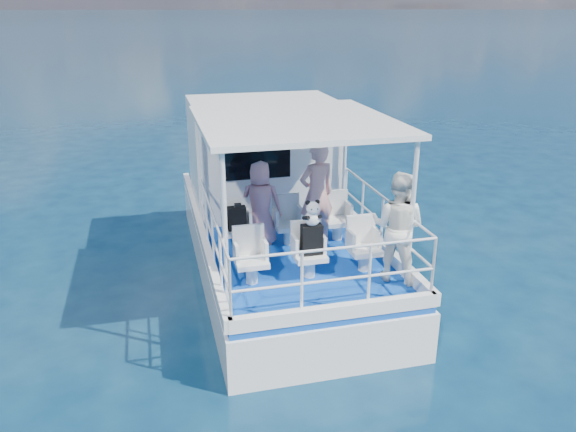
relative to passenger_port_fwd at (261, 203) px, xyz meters
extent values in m
plane|color=#082540|center=(0.46, -0.36, -1.64)|extent=(2000.00, 2000.00, 0.00)
cube|color=white|center=(0.46, 0.64, -1.64)|extent=(3.00, 7.00, 1.60)
cube|color=#0B3A99|center=(0.46, 0.64, -0.79)|extent=(2.90, 6.90, 0.10)
cube|color=white|center=(0.46, 1.94, 0.36)|extent=(2.85, 2.00, 2.20)
cube|color=white|center=(0.46, -0.56, 1.50)|extent=(3.00, 3.20, 0.08)
cylinder|color=white|center=(-0.89, -2.06, 0.36)|extent=(0.07, 0.07, 2.20)
cylinder|color=white|center=(1.81, -2.06, 0.36)|extent=(0.07, 0.07, 2.20)
cylinder|color=white|center=(-0.89, 0.84, 0.36)|extent=(0.07, 0.07, 2.20)
cylinder|color=white|center=(1.81, 0.84, 0.36)|extent=(0.07, 0.07, 2.20)
cube|color=silver|center=(-0.44, -0.16, -0.55)|extent=(0.48, 0.46, 0.38)
cube|color=silver|center=(0.46, -0.16, -0.55)|extent=(0.48, 0.46, 0.38)
cube|color=silver|center=(1.36, -0.16, -0.55)|extent=(0.48, 0.46, 0.38)
cube|color=silver|center=(-0.44, -1.46, -0.55)|extent=(0.48, 0.46, 0.38)
cube|color=silver|center=(0.46, -1.46, -0.55)|extent=(0.48, 0.46, 0.38)
cube|color=silver|center=(1.36, -1.46, -0.55)|extent=(0.48, 0.46, 0.38)
imported|color=#C9828E|center=(0.00, 0.00, 0.00)|extent=(0.64, 0.54, 1.47)
imported|color=pink|center=(0.94, -0.20, 0.16)|extent=(0.73, 0.56, 1.79)
imported|color=white|center=(1.71, -1.84, 0.11)|extent=(1.04, 1.03, 1.69)
cube|color=black|center=(-0.45, -0.20, -0.16)|extent=(0.30, 0.17, 0.40)
cube|color=black|center=(0.49, -1.47, -0.12)|extent=(0.31, 0.18, 0.47)
cube|color=black|center=(-0.43, -0.22, 0.07)|extent=(0.11, 0.07, 0.07)
camera|label=1|loc=(-1.76, -8.95, 3.17)|focal=35.00mm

